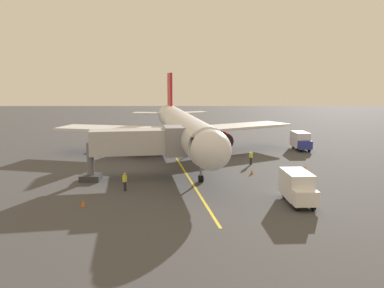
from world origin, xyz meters
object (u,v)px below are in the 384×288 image
Objects in this scene: airplane at (182,127)px; box_truck_portside at (301,141)px; ground_crew_loader at (251,158)px; ground_crew_wing_walker at (165,142)px; safety_cone_nose_left at (252,172)px; ground_crew_marshaller at (125,182)px; safety_cone_nose_right at (305,168)px; jet_bridge at (146,143)px; box_truck_near_nose at (298,187)px; safety_cone_wing_port at (83,203)px.

box_truck_portside is (-17.55, -4.79, -2.62)m from airplane.
airplane is 10.59m from ground_crew_loader.
ground_crew_wing_walker is (2.81, -7.15, -3.12)m from airplane.
airplane is 73.19× the size of safety_cone_nose_left.
box_truck_portside is at bearing -131.32° from ground_crew_loader.
ground_crew_wing_walker is (-2.13, -23.93, 0.00)m from ground_crew_marshaller.
jet_bridge is at bearing 10.91° from safety_cone_nose_right.
ground_crew_marshaller is 1.00× the size of ground_crew_wing_walker.
airplane is at bearing -52.89° from safety_cone_nose_left.
box_truck_near_nose is 1.00× the size of box_truck_portside.
box_truck_portside is (-7.55, -25.30, 0.00)m from box_truck_near_nose.
jet_bridge is at bearing 8.19° from safety_cone_nose_left.
box_truck_near_nose is 17.65m from safety_cone_wing_port.
safety_cone_nose_left is 1.00× the size of safety_cone_nose_right.
box_truck_near_nose is at bearing 115.98° from airplane.
jet_bridge is at bearing -113.86° from safety_cone_wing_port.
ground_crew_marshaller reaches higher than safety_cone_wing_port.
ground_crew_wing_walker is at bearing -95.10° from ground_crew_marshaller.
ground_crew_marshaller is at bearing 73.57° from airplane.
safety_cone_nose_left is (-7.83, 10.35, -3.73)m from airplane.
box_truck_portside is at bearing -122.69° from safety_cone_nose_left.
airplane reaches higher than safety_cone_nose_right.
ground_crew_loader is 0.36× the size of box_truck_near_nose.
safety_cone_nose_right is 25.22m from safety_cone_wing_port.
safety_cone_nose_right is (-4.22, -11.95, -1.11)m from box_truck_near_nose.
ground_crew_loader is 3.11× the size of safety_cone_nose_left.
box_truck_portside reaches higher than safety_cone_nose_right.
airplane is 23.54× the size of ground_crew_marshaller.
jet_bridge is at bearing -32.23° from box_truck_near_nose.
ground_crew_wing_walker is 28.77m from safety_cone_wing_port.
safety_cone_nose_right is (3.34, 13.35, -1.11)m from box_truck_portside.
ground_crew_marshaller is 0.37× the size of box_truck_portside.
jet_bridge is 5.77m from ground_crew_marshaller.
ground_crew_wing_walker is 20.51m from box_truck_portside.
ground_crew_marshaller is 3.11× the size of safety_cone_wing_port.
airplane is at bearing -106.40° from jet_bridge.
safety_cone_wing_port is (15.44, 10.86, 0.00)m from safety_cone_nose_left.
box_truck_portside reaches higher than ground_crew_wing_walker.
box_truck_portside is (-20.36, 2.36, 0.50)m from ground_crew_wing_walker.
safety_cone_nose_left is at bearing -144.88° from safety_cone_wing_port.
box_truck_portside is 36.19m from safety_cone_wing_port.
safety_cone_wing_port is (4.79, 28.36, -0.61)m from ground_crew_wing_walker.
box_truck_near_nose is (-14.95, 3.73, 0.50)m from ground_crew_marshaller.
ground_crew_marshaller is 3.11× the size of safety_cone_nose_left.
box_truck_near_nose is (-13.52, 8.53, -2.38)m from jet_bridge.
box_truck_near_nose is at bearing 114.85° from ground_crew_wing_walker.
jet_bridge is 19.36m from ground_crew_wing_walker.
airplane is 8.29m from ground_crew_wing_walker.
airplane reaches higher than ground_crew_marshaller.
box_truck_near_nose reaches higher than safety_cone_nose_right.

